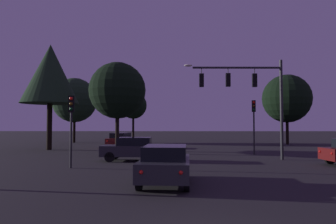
{
  "coord_description": "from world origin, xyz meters",
  "views": [
    {
      "loc": [
        -0.63,
        -5.26,
        2.34
      ],
      "look_at": [
        -0.92,
        16.42,
        3.22
      ],
      "focal_mm": 33.6,
      "sensor_mm": 36.0,
      "label": 1
    }
  ],
  "objects_px": {
    "car_crossing_left": "(133,149)",
    "tree_left_far": "(117,91)",
    "car_nearside_lane": "(165,164)",
    "traffic_signal_mast_arm": "(250,89)",
    "tree_right_cluster": "(75,100)",
    "tree_lot_edge": "(287,99)",
    "car_far_lane": "(121,140)",
    "traffic_light_corner_right": "(71,116)",
    "tree_behind_sign": "(50,74)",
    "traffic_light_corner_left": "(254,116)",
    "tree_center_horizon": "(133,105)"
  },
  "relations": [
    {
      "from": "tree_left_far",
      "to": "tree_right_cluster",
      "type": "relative_size",
      "value": 0.89
    },
    {
      "from": "car_nearside_lane",
      "to": "tree_left_far",
      "type": "xyz_separation_m",
      "value": [
        -4.25,
        13.24,
        4.36
      ]
    },
    {
      "from": "tree_right_cluster",
      "to": "traffic_light_corner_left",
      "type": "bearing_deg",
      "value": -40.63
    },
    {
      "from": "traffic_light_corner_left",
      "to": "car_far_lane",
      "type": "bearing_deg",
      "value": 146.94
    },
    {
      "from": "traffic_light_corner_right",
      "to": "car_nearside_lane",
      "type": "height_order",
      "value": "traffic_light_corner_right"
    },
    {
      "from": "tree_left_far",
      "to": "tree_lot_edge",
      "type": "relative_size",
      "value": 0.9
    },
    {
      "from": "traffic_signal_mast_arm",
      "to": "tree_left_far",
      "type": "bearing_deg",
      "value": 154.55
    },
    {
      "from": "car_crossing_left",
      "to": "tree_left_far",
      "type": "relative_size",
      "value": 0.54
    },
    {
      "from": "car_crossing_left",
      "to": "tree_lot_edge",
      "type": "bearing_deg",
      "value": 46.49
    },
    {
      "from": "tree_left_far",
      "to": "car_nearside_lane",
      "type": "bearing_deg",
      "value": -72.2
    },
    {
      "from": "car_nearside_lane",
      "to": "tree_left_far",
      "type": "height_order",
      "value": "tree_left_far"
    },
    {
      "from": "traffic_light_corner_right",
      "to": "tree_lot_edge",
      "type": "xyz_separation_m",
      "value": [
        19.16,
        20.57,
        2.66
      ]
    },
    {
      "from": "traffic_light_corner_left",
      "to": "tree_left_far",
      "type": "relative_size",
      "value": 0.57
    },
    {
      "from": "car_crossing_left",
      "to": "car_far_lane",
      "type": "distance_m",
      "value": 11.85
    },
    {
      "from": "car_far_lane",
      "to": "tree_right_cluster",
      "type": "height_order",
      "value": "tree_right_cluster"
    },
    {
      "from": "traffic_signal_mast_arm",
      "to": "tree_left_far",
      "type": "height_order",
      "value": "tree_left_far"
    },
    {
      "from": "car_crossing_left",
      "to": "car_far_lane",
      "type": "xyz_separation_m",
      "value": [
        -2.67,
        11.55,
        0.0
      ]
    },
    {
      "from": "car_nearside_lane",
      "to": "tree_left_far",
      "type": "relative_size",
      "value": 0.57
    },
    {
      "from": "traffic_light_corner_left",
      "to": "traffic_light_corner_right",
      "type": "relative_size",
      "value": 1.08
    },
    {
      "from": "tree_right_cluster",
      "to": "traffic_light_corner_right",
      "type": "bearing_deg",
      "value": -72.97
    },
    {
      "from": "traffic_light_corner_left",
      "to": "traffic_light_corner_right",
      "type": "distance_m",
      "value": 13.99
    },
    {
      "from": "car_nearside_lane",
      "to": "tree_lot_edge",
      "type": "height_order",
      "value": "tree_lot_edge"
    },
    {
      "from": "car_crossing_left",
      "to": "tree_left_far",
      "type": "bearing_deg",
      "value": 110.22
    },
    {
      "from": "car_nearside_lane",
      "to": "tree_lot_edge",
      "type": "distance_m",
      "value": 29.03
    },
    {
      "from": "car_nearside_lane",
      "to": "tree_behind_sign",
      "type": "xyz_separation_m",
      "value": [
        -11.19,
        16.66,
        6.29
      ]
    },
    {
      "from": "car_far_lane",
      "to": "tree_center_horizon",
      "type": "distance_m",
      "value": 10.15
    },
    {
      "from": "tree_behind_sign",
      "to": "traffic_light_corner_left",
      "type": "bearing_deg",
      "value": -14.83
    },
    {
      "from": "car_far_lane",
      "to": "traffic_light_corner_right",
      "type": "bearing_deg",
      "value": -90.97
    },
    {
      "from": "traffic_light_corner_right",
      "to": "car_crossing_left",
      "type": "relative_size",
      "value": 0.97
    },
    {
      "from": "traffic_light_corner_left",
      "to": "traffic_signal_mast_arm",
      "type": "bearing_deg",
      "value": -108.57
    },
    {
      "from": "car_far_lane",
      "to": "tree_left_far",
      "type": "distance_m",
      "value": 7.64
    },
    {
      "from": "traffic_light_corner_left",
      "to": "tree_center_horizon",
      "type": "height_order",
      "value": "tree_center_horizon"
    },
    {
      "from": "traffic_signal_mast_arm",
      "to": "tree_right_cluster",
      "type": "relative_size",
      "value": 0.79
    },
    {
      "from": "tree_lot_edge",
      "to": "tree_center_horizon",
      "type": "bearing_deg",
      "value": 168.77
    },
    {
      "from": "tree_lot_edge",
      "to": "car_crossing_left",
      "type": "bearing_deg",
      "value": -133.51
    },
    {
      "from": "tree_behind_sign",
      "to": "car_far_lane",
      "type": "bearing_deg",
      "value": 24.3
    },
    {
      "from": "tree_behind_sign",
      "to": "tree_left_far",
      "type": "height_order",
      "value": "tree_behind_sign"
    },
    {
      "from": "car_far_lane",
      "to": "tree_behind_sign",
      "type": "xyz_separation_m",
      "value": [
        -6.23,
        -2.82,
        6.29
      ]
    },
    {
      "from": "traffic_light_corner_right",
      "to": "tree_lot_edge",
      "type": "bearing_deg",
      "value": 47.03
    },
    {
      "from": "car_far_lane",
      "to": "tree_left_far",
      "type": "xyz_separation_m",
      "value": [
        0.71,
        -6.23,
        4.36
      ]
    },
    {
      "from": "traffic_signal_mast_arm",
      "to": "tree_lot_edge",
      "type": "xyz_separation_m",
      "value": [
        8.46,
        16.42,
        0.73
      ]
    },
    {
      "from": "tree_behind_sign",
      "to": "tree_left_far",
      "type": "relative_size",
      "value": 1.32
    },
    {
      "from": "tree_right_cluster",
      "to": "car_far_lane",
      "type": "bearing_deg",
      "value": -49.58
    },
    {
      "from": "tree_behind_sign",
      "to": "tree_center_horizon",
      "type": "height_order",
      "value": "tree_behind_sign"
    },
    {
      "from": "car_nearside_lane",
      "to": "tree_left_far",
      "type": "bearing_deg",
      "value": 107.8
    },
    {
      "from": "traffic_light_corner_right",
      "to": "tree_center_horizon",
      "type": "bearing_deg",
      "value": 89.18
    },
    {
      "from": "tree_left_far",
      "to": "tree_lot_edge",
      "type": "xyz_separation_m",
      "value": [
        18.2,
        11.79,
        0.3
      ]
    },
    {
      "from": "tree_behind_sign",
      "to": "tree_right_cluster",
      "type": "height_order",
      "value": "tree_behind_sign"
    },
    {
      "from": "traffic_light_corner_left",
      "to": "tree_center_horizon",
      "type": "relative_size",
      "value": 0.64
    },
    {
      "from": "car_crossing_left",
      "to": "tree_behind_sign",
      "type": "relative_size",
      "value": 0.41
    }
  ]
}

